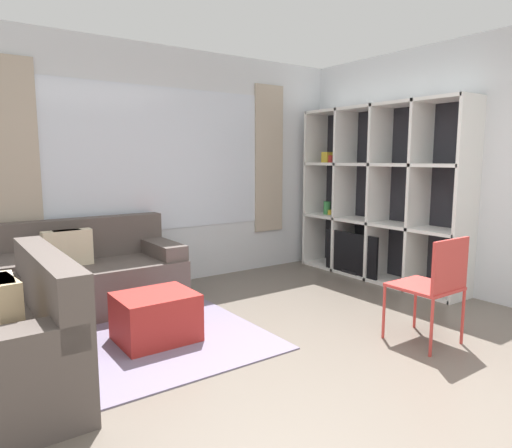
# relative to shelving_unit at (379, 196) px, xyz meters

# --- Properties ---
(ground_plane) EXTENTS (16.00, 16.00, 0.00)m
(ground_plane) POSITION_rel_shelving_unit_xyz_m (-2.24, -1.88, -1.01)
(ground_plane) COLOR #665B51
(wall_back) EXTENTS (6.03, 0.11, 2.70)m
(wall_back) POSITION_rel_shelving_unit_xyz_m (-2.24, 1.29, 0.35)
(wall_back) COLOR silver
(wall_back) RESTS_ON ground_plane
(wall_right) EXTENTS (0.07, 4.34, 2.70)m
(wall_right) POSITION_rel_shelving_unit_xyz_m (0.21, -0.31, 0.34)
(wall_right) COLOR silver
(wall_right) RESTS_ON ground_plane
(area_rug) EXTENTS (2.65, 1.98, 0.01)m
(area_rug) POSITION_rel_shelving_unit_xyz_m (-3.50, -0.09, -1.00)
(area_rug) COLOR slate
(area_rug) RESTS_ON ground_plane
(shelving_unit) EXTENTS (0.42, 2.25, 2.08)m
(shelving_unit) POSITION_rel_shelving_unit_xyz_m (0.00, 0.00, 0.00)
(shelving_unit) COLOR #232328
(shelving_unit) RESTS_ON ground_plane
(couch_main) EXTENTS (1.70, 0.85, 0.87)m
(couch_main) POSITION_rel_shelving_unit_xyz_m (-3.23, 0.82, -0.69)
(couch_main) COLOR #564C47
(couch_main) RESTS_ON ground_plane
(couch_side) EXTENTS (0.85, 1.46, 0.87)m
(couch_side) POSITION_rel_shelving_unit_xyz_m (-4.12, -0.52, -0.68)
(couch_side) COLOR #564C47
(couch_side) RESTS_ON ground_plane
(ottoman) EXTENTS (0.60, 0.51, 0.39)m
(ottoman) POSITION_rel_shelving_unit_xyz_m (-3.01, -0.28, -0.81)
(ottoman) COLOR #A82823
(ottoman) RESTS_ON ground_plane
(folding_chair) EXTENTS (0.44, 0.46, 0.86)m
(folding_chair) POSITION_rel_shelving_unit_xyz_m (-1.27, -1.61, -0.49)
(folding_chair) COLOR #CC3D38
(folding_chair) RESTS_ON ground_plane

